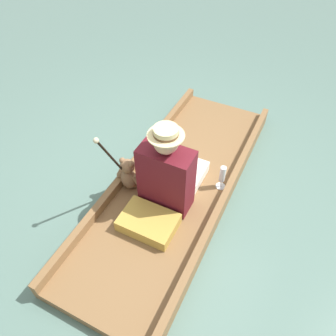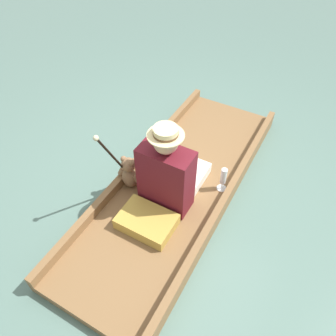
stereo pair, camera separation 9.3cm
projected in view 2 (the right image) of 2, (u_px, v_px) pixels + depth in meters
The scene contains 7 objects.
ground_plane at pixel (177, 191), 3.18m from camera, with size 16.00×16.00×0.00m, color slate.
punt_boat at pixel (178, 187), 3.13m from camera, with size 1.00×2.83×0.20m.
seat_cushion at pixel (147, 221), 2.74m from camera, with size 0.47×0.33×0.11m.
seated_person at pixel (170, 173), 2.77m from camera, with size 0.45×0.68×0.85m.
teddy_bear at pixel (130, 173), 2.97m from camera, with size 0.25×0.15×0.36m.
wine_glass at pixel (223, 177), 2.95m from camera, with size 0.09×0.09×0.25m.
walking_cane at pixel (114, 158), 2.66m from camera, with size 0.04×0.41×0.83m.
Camera 2 is at (0.92, -1.83, 2.44)m, focal length 35.00 mm.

